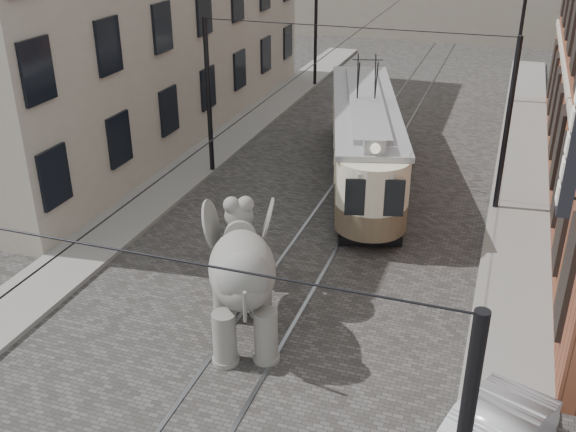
% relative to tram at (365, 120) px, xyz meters
% --- Properties ---
extents(ground, '(120.00, 120.00, 0.00)m').
position_rel_tram_xyz_m(ground, '(-0.12, -7.45, -2.31)').
color(ground, '#44423F').
extents(tram_rails, '(1.54, 80.00, 0.02)m').
position_rel_tram_xyz_m(tram_rails, '(-0.12, -7.45, -2.30)').
color(tram_rails, slate).
rests_on(tram_rails, ground).
extents(sidewalk_right, '(2.00, 60.00, 0.15)m').
position_rel_tram_xyz_m(sidewalk_right, '(5.88, -7.45, -2.24)').
color(sidewalk_right, slate).
rests_on(sidewalk_right, ground).
extents(sidewalk_left, '(2.00, 60.00, 0.15)m').
position_rel_tram_xyz_m(sidewalk_left, '(-6.62, -7.45, -2.24)').
color(sidewalk_left, slate).
rests_on(sidewalk_left, ground).
extents(stucco_building, '(7.00, 24.00, 10.00)m').
position_rel_tram_xyz_m(stucco_building, '(-11.12, 2.55, 2.69)').
color(stucco_building, gray).
rests_on(stucco_building, ground).
extents(catenary, '(11.00, 30.20, 6.00)m').
position_rel_tram_xyz_m(catenary, '(-0.32, -2.45, 0.69)').
color(catenary, black).
rests_on(catenary, ground).
extents(tram, '(5.46, 11.87, 4.62)m').
position_rel_tram_xyz_m(tram, '(0.00, 0.00, 0.00)').
color(tram, beige).
rests_on(tram, ground).
extents(elephant, '(4.49, 5.58, 3.00)m').
position_rel_tram_xyz_m(elephant, '(-0.39, -11.10, -0.81)').
color(elephant, '#64625C').
rests_on(elephant, ground).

